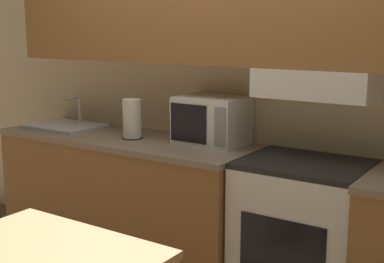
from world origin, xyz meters
name	(u,v)px	position (x,y,z in m)	size (l,w,h in m)	color
wall_back	(231,51)	(0.02, -0.06, 1.47)	(5.54, 0.38, 2.55)	beige
lower_counter_main	(126,200)	(-0.66, -0.30, 0.45)	(1.84, 0.62, 0.90)	#936033
stove_range	(302,239)	(0.61, -0.28, 0.45)	(0.68, 0.56, 0.90)	white
microwave	(212,120)	(-0.05, -0.18, 1.04)	(0.41, 0.33, 0.30)	white
sink_basin	(66,126)	(-1.22, -0.30, 0.91)	(0.51, 0.39, 0.22)	#B7BABF
paper_towel_roll	(132,119)	(-0.57, -0.32, 1.02)	(0.14, 0.14, 0.26)	black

